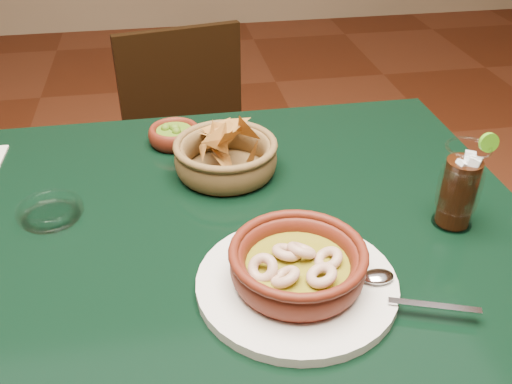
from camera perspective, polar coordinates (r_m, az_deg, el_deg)
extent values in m
cube|color=black|center=(0.95, -8.58, -4.18)|extent=(1.20, 0.80, 0.04)
cylinder|color=black|center=(1.54, 12.49, -5.46)|extent=(0.06, 0.06, 0.71)
cube|color=black|center=(1.66, -5.39, 0.54)|extent=(0.44, 0.44, 0.04)
cylinder|color=black|center=(1.63, -8.90, -9.46)|extent=(0.03, 0.03, 0.41)
cylinder|color=black|center=(1.70, 1.80, -6.90)|extent=(0.03, 0.03, 0.41)
cylinder|color=black|center=(1.88, -11.21, -3.11)|extent=(0.03, 0.03, 0.41)
cylinder|color=black|center=(1.94, -1.87, -1.12)|extent=(0.03, 0.03, 0.41)
cube|color=black|center=(1.71, -7.43, 9.57)|extent=(0.36, 0.10, 0.40)
cylinder|color=silver|center=(0.81, 4.08, -9.12)|extent=(0.28, 0.28, 0.02)
cylinder|color=#4C160C|center=(0.80, 4.11, -8.51)|extent=(0.17, 0.17, 0.01)
torus|color=#4C160C|center=(0.79, 4.18, -7.32)|extent=(0.21, 0.21, 0.04)
torus|color=#4C160C|center=(0.77, 4.25, -6.02)|extent=(0.19, 0.19, 0.01)
cylinder|color=#6E6814|center=(0.79, 4.18, -7.32)|extent=(0.14, 0.14, 0.01)
torus|color=tan|center=(0.79, 7.22, -6.68)|extent=(0.05, 0.05, 0.03)
torus|color=tan|center=(0.79, 4.56, -5.84)|extent=(0.05, 0.05, 0.04)
torus|color=tan|center=(0.79, 3.09, -6.04)|extent=(0.05, 0.05, 0.03)
torus|color=tan|center=(0.76, 0.68, -7.64)|extent=(0.06, 0.06, 0.04)
torus|color=tan|center=(0.76, 2.93, -8.49)|extent=(0.04, 0.05, 0.04)
torus|color=tan|center=(0.75, 6.57, -8.29)|extent=(0.05, 0.05, 0.03)
cube|color=silver|center=(0.79, 17.43, -10.80)|extent=(0.12, 0.05, 0.00)
ellipsoid|color=silver|center=(0.82, 12.10, -8.25)|extent=(0.05, 0.03, 0.01)
cylinder|color=brown|center=(1.06, -3.00, 2.16)|extent=(0.16, 0.16, 0.01)
torus|color=brown|center=(1.05, -3.04, 3.40)|extent=(0.22, 0.22, 0.06)
torus|color=brown|center=(1.03, -3.09, 4.74)|extent=(0.19, 0.19, 0.01)
cone|color=#9F6527|center=(1.03, -4.54, 5.72)|extent=(0.08, 0.08, 0.06)
cone|color=#9F6527|center=(1.02, -5.29, 4.63)|extent=(0.03, 0.07, 0.07)
cone|color=#9F6527|center=(1.03, -3.21, 2.87)|extent=(0.07, 0.10, 0.07)
cone|color=#9F6527|center=(1.06, -2.18, 6.77)|extent=(0.07, 0.08, 0.05)
cone|color=#9F6527|center=(1.04, -4.50, 5.40)|extent=(0.03, 0.10, 0.09)
cone|color=#9F6527|center=(1.01, -2.96, 5.43)|extent=(0.08, 0.07, 0.08)
cone|color=#9F6527|center=(1.01, -3.71, 5.25)|extent=(0.09, 0.05, 0.09)
cone|color=#9F6527|center=(1.08, -3.84, 6.17)|extent=(0.09, 0.08, 0.06)
cone|color=#9F6527|center=(1.04, -3.49, 5.50)|extent=(0.08, 0.07, 0.06)
cone|color=#9F6527|center=(1.05, -0.41, 3.79)|extent=(0.05, 0.08, 0.10)
cone|color=#9F6527|center=(1.08, -2.99, 5.86)|extent=(0.10, 0.04, 0.09)
cone|color=#9F6527|center=(1.05, -3.10, 3.44)|extent=(0.05, 0.07, 0.05)
cone|color=#9F6527|center=(1.08, -4.79, 5.68)|extent=(0.09, 0.09, 0.05)
cone|color=#9F6527|center=(1.03, -3.34, 5.48)|extent=(0.09, 0.08, 0.06)
cone|color=#9F6527|center=(1.04, -1.00, 6.32)|extent=(0.07, 0.07, 0.07)
cone|color=#9F6527|center=(1.01, -2.10, 2.24)|extent=(0.09, 0.08, 0.05)
cylinder|color=#4C160C|center=(1.17, -8.10, 4.99)|extent=(0.09, 0.09, 0.01)
torus|color=#4C160C|center=(1.16, -8.16, 5.72)|extent=(0.12, 0.12, 0.04)
cylinder|color=#32550E|center=(1.16, -8.18, 5.98)|extent=(0.07, 0.07, 0.01)
sphere|color=#32550E|center=(1.16, -9.06, 6.31)|extent=(0.02, 0.02, 0.02)
sphere|color=#32550E|center=(1.15, -7.95, 6.00)|extent=(0.02, 0.02, 0.02)
sphere|color=#32550E|center=(1.16, -8.01, 6.32)|extent=(0.02, 0.02, 0.02)
sphere|color=#32550E|center=(1.17, -8.98, 6.40)|extent=(0.02, 0.02, 0.02)
sphere|color=#32550E|center=(1.16, -8.17, 6.32)|extent=(0.02, 0.02, 0.02)
cylinder|color=white|center=(0.98, 18.96, -2.77)|extent=(0.06, 0.06, 0.01)
torus|color=white|center=(0.95, 19.70, 0.54)|extent=(0.14, 0.14, 0.08)
cylinder|color=black|center=(0.95, 19.57, -0.03)|extent=(0.06, 0.06, 0.11)
cube|color=silver|center=(0.92, 19.84, 2.43)|extent=(0.02, 0.02, 0.02)
cube|color=silver|center=(0.93, 20.60, 3.33)|extent=(0.02, 0.02, 0.02)
cube|color=silver|center=(0.92, 21.12, 2.84)|extent=(0.03, 0.03, 0.02)
cube|color=silver|center=(0.92, 20.90, 2.72)|extent=(0.03, 0.02, 0.02)
cube|color=silver|center=(0.94, 20.49, 1.82)|extent=(0.03, 0.02, 0.03)
torus|color=white|center=(0.91, 20.50, 4.16)|extent=(0.07, 0.07, 0.00)
cylinder|color=#459315|center=(0.93, 22.26, 4.60)|extent=(0.03, 0.01, 0.03)
cylinder|color=white|center=(1.00, -19.81, -2.24)|extent=(0.09, 0.09, 0.01)
torus|color=white|center=(0.99, -19.92, -1.75)|extent=(0.12, 0.12, 0.03)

